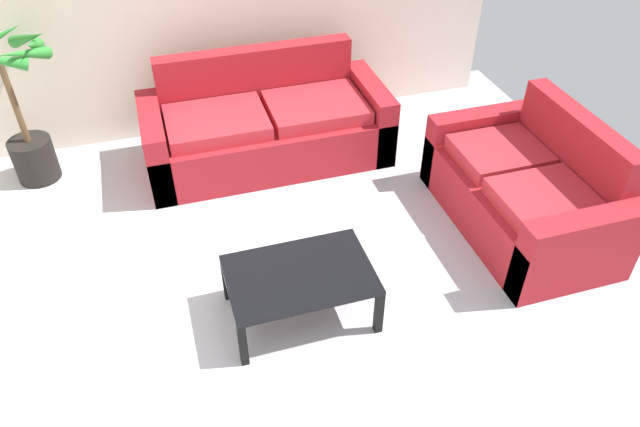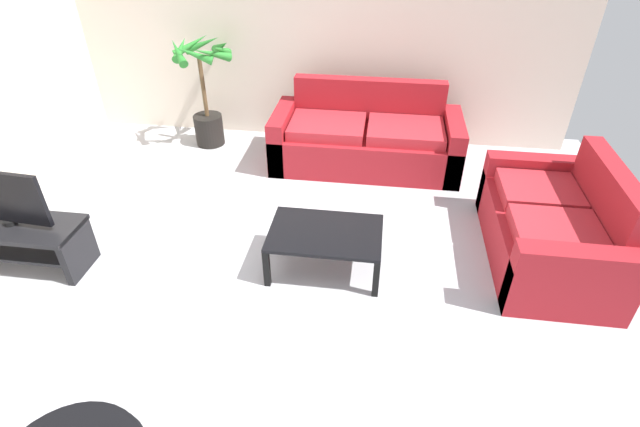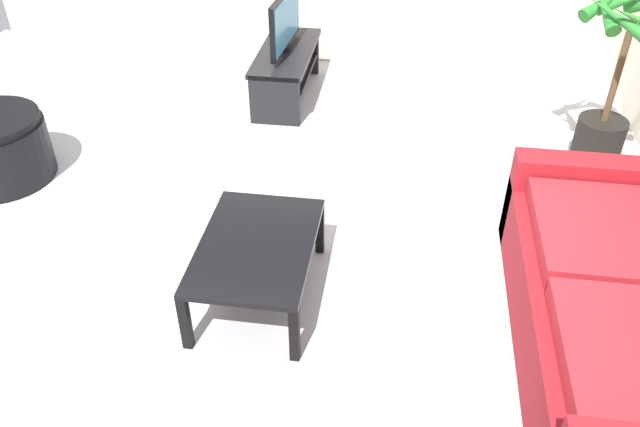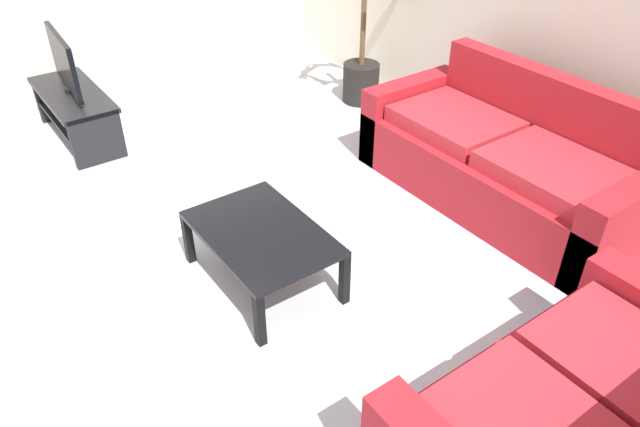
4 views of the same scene
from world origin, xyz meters
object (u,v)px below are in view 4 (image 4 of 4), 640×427
at_px(potted_palm, 364,37).
at_px(couch_main, 504,163).
at_px(tv_stand, 75,108).
at_px(coffee_table, 262,237).
at_px(tv, 64,62).

bearing_deg(potted_palm, couch_main, -7.92).
distance_m(tv_stand, coffee_table, 2.56).
bearing_deg(tv, potted_palm, 71.75).
bearing_deg(couch_main, coffee_table, -96.56).
bearing_deg(tv_stand, couch_main, 38.69).
relative_size(tv_stand, tv, 1.37).
distance_m(tv_stand, potted_palm, 2.64).
bearing_deg(couch_main, tv_stand, -141.31).
relative_size(tv_stand, coffee_table, 1.19).
xyz_separation_m(tv, potted_palm, (0.82, 2.48, -0.05)).
distance_m(couch_main, coffee_table, 1.90).
bearing_deg(coffee_table, potted_palm, 128.63).
bearing_deg(tv, tv_stand, -93.82).
height_order(couch_main, potted_palm, potted_palm).
bearing_deg(tv_stand, tv, 86.18).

